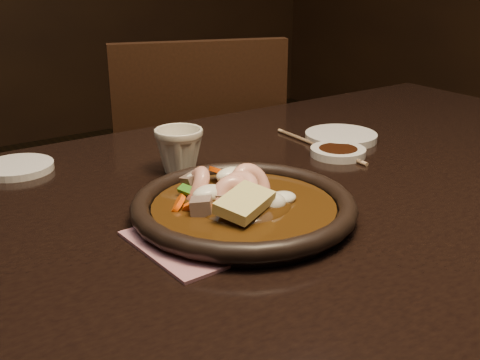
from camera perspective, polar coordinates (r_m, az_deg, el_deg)
table at (r=0.89m, az=3.56°, el=-6.50°), size 1.60×0.90×0.75m
chair at (r=1.58m, az=-4.35°, el=-1.21°), size 0.54×0.54×0.90m
plate at (r=0.79m, az=0.36°, el=-2.66°), size 0.30×0.30×0.03m
stirfry at (r=0.79m, az=-0.31°, el=-1.99°), size 0.17×0.18×0.06m
soy_dish at (r=1.05m, az=9.28°, el=2.64°), size 0.10×0.10×0.01m
saucer_left at (r=1.03m, az=-20.36°, el=1.14°), size 0.11×0.11×0.01m
saucer_right at (r=1.14m, az=9.55°, el=4.08°), size 0.13×0.13×0.01m
tea_cup at (r=0.95m, az=-5.80°, el=2.93°), size 0.09×0.09×0.08m
chopsticks at (r=1.09m, az=7.52°, el=3.22°), size 0.01×0.24×0.01m
napkin at (r=0.74m, az=-3.44°, el=-5.53°), size 0.16×0.16×0.00m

